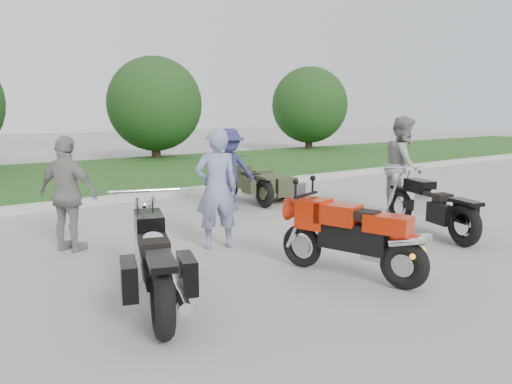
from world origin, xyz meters
TOP-DOWN VIEW (x-y plane):
  - ground at (0.00, 0.00)m, footprint 80.00×80.00m
  - curb at (0.00, 6.00)m, footprint 60.00×0.30m
  - grass_strip at (0.00, 10.15)m, footprint 60.00×8.00m
  - tree_mid_right at (4.00, 13.50)m, footprint 3.60×3.60m
  - tree_far_right at (12.00, 13.50)m, footprint 3.60×3.60m
  - sportbike_red at (-0.05, -0.45)m, footprint 0.73×1.87m
  - cruiser_left at (-2.34, 0.12)m, footprint 0.92×2.26m
  - cruiser_right at (2.52, 0.20)m, footprint 0.80×2.14m
  - cruiser_sidecar at (2.16, 4.20)m, footprint 1.13×2.07m
  - person_stripe at (-0.64, 1.65)m, footprint 0.73×0.60m
  - person_grey at (3.54, 1.59)m, footprint 1.14×1.08m
  - person_denim at (1.05, 3.87)m, footprint 1.18×0.87m
  - person_back at (-2.41, 2.75)m, footprint 0.86×1.02m

SIDE VIEW (x-z plane):
  - ground at x=0.00m, z-range 0.00..0.00m
  - grass_strip at x=0.00m, z-range 0.00..0.14m
  - curb at x=0.00m, z-range 0.00..0.15m
  - cruiser_sidecar at x=2.16m, z-range -0.03..0.77m
  - cruiser_right at x=2.52m, z-range 0.01..0.86m
  - cruiser_left at x=-2.34m, z-range 0.01..0.91m
  - sportbike_red at x=-0.05m, z-range 0.08..0.99m
  - person_denim at x=1.05m, z-range 0.00..1.63m
  - person_back at x=-2.41m, z-range 0.00..1.64m
  - person_stripe at x=-0.64m, z-range 0.00..1.73m
  - person_grey at x=3.54m, z-range 0.00..1.87m
  - tree_mid_right at x=4.00m, z-range 0.19..4.19m
  - tree_far_right at x=12.00m, z-range 0.19..4.19m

